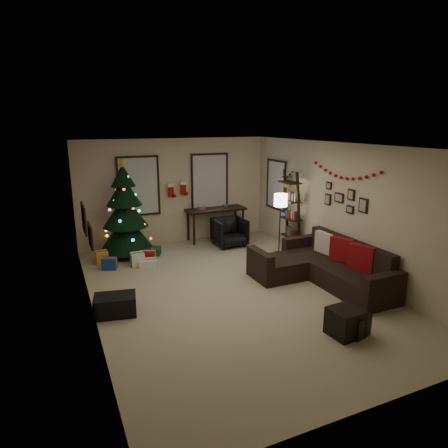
{
  "coord_description": "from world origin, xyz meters",
  "views": [
    {
      "loc": [
        -2.94,
        -6.25,
        3.1
      ],
      "look_at": [
        0.1,
        0.6,
        1.15
      ],
      "focal_mm": 31.61,
      "sensor_mm": 36.0,
      "label": 1
    }
  ],
  "objects_px": {
    "sofa": "(323,268)",
    "desk_chair": "(229,232)",
    "desk": "(216,212)",
    "bookshelf": "(292,213)",
    "christmas_tree": "(125,215)"
  },
  "relations": [
    {
      "from": "sofa",
      "to": "desk_chair",
      "type": "xyz_separation_m",
      "value": [
        -0.72,
        2.89,
        0.09
      ]
    },
    {
      "from": "desk",
      "to": "bookshelf",
      "type": "height_order",
      "value": "bookshelf"
    },
    {
      "from": "christmas_tree",
      "to": "desk_chair",
      "type": "height_order",
      "value": "christmas_tree"
    },
    {
      "from": "christmas_tree",
      "to": "bookshelf",
      "type": "distance_m",
      "value": 3.96
    },
    {
      "from": "christmas_tree",
      "to": "sofa",
      "type": "height_order",
      "value": "christmas_tree"
    },
    {
      "from": "desk",
      "to": "desk_chair",
      "type": "xyz_separation_m",
      "value": [
        0.11,
        -0.65,
        -0.4
      ]
    },
    {
      "from": "desk",
      "to": "bookshelf",
      "type": "relative_size",
      "value": 0.8
    },
    {
      "from": "christmas_tree",
      "to": "desk",
      "type": "distance_m",
      "value": 2.45
    },
    {
      "from": "christmas_tree",
      "to": "desk_chair",
      "type": "relative_size",
      "value": 3.23
    },
    {
      "from": "sofa",
      "to": "bookshelf",
      "type": "distance_m",
      "value": 2.03
    },
    {
      "from": "desk",
      "to": "desk_chair",
      "type": "bearing_deg",
      "value": -80.44
    },
    {
      "from": "sofa",
      "to": "desk",
      "type": "distance_m",
      "value": 3.67
    },
    {
      "from": "christmas_tree",
      "to": "desk",
      "type": "bearing_deg",
      "value": 6.72
    },
    {
      "from": "christmas_tree",
      "to": "sofa",
      "type": "bearing_deg",
      "value": -44.94
    },
    {
      "from": "desk",
      "to": "desk_chair",
      "type": "distance_m",
      "value": 0.77
    }
  ]
}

